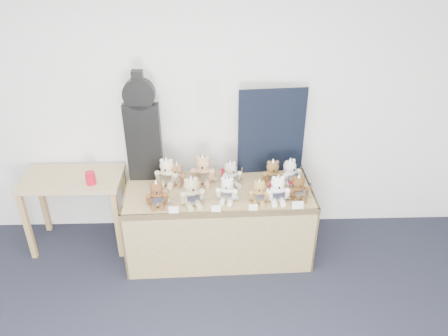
{
  "coord_description": "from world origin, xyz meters",
  "views": [
    {
      "loc": [
        0.33,
        -1.44,
        2.91
      ],
      "look_at": [
        0.43,
        1.9,
        1.02
      ],
      "focal_mm": 35.0,
      "sensor_mm": 36.0,
      "label": 1
    }
  ],
  "objects_px": {
    "display_table": "(219,208)",
    "guitar_case": "(143,129)",
    "teddy_back_end": "(290,173)",
    "red_cup": "(91,178)",
    "teddy_front_far_left": "(157,195)",
    "teddy_front_left": "(192,192)",
    "side_table": "(74,188)",
    "teddy_back_centre_left": "(203,170)",
    "teddy_front_centre": "(227,190)",
    "teddy_back_centre_right": "(231,175)",
    "teddy_front_end": "(298,188)",
    "teddy_back_far_left": "(177,174)",
    "teddy_front_far_right": "(278,190)",
    "teddy_front_right": "(259,192)",
    "teddy_back_right": "(273,173)",
    "teddy_back_left": "(167,173)"
  },
  "relations": [
    {
      "from": "teddy_back_end",
      "to": "red_cup",
      "type": "bearing_deg",
      "value": 151.9
    },
    {
      "from": "red_cup",
      "to": "teddy_back_centre_right",
      "type": "relative_size",
      "value": 0.45
    },
    {
      "from": "teddy_front_far_left",
      "to": "teddy_front_end",
      "type": "xyz_separation_m",
      "value": [
        1.25,
        0.07,
        -0.0
      ]
    },
    {
      "from": "teddy_front_right",
      "to": "teddy_back_right",
      "type": "xyz_separation_m",
      "value": [
        0.16,
        0.31,
        0.01
      ]
    },
    {
      "from": "teddy_front_centre",
      "to": "teddy_front_left",
      "type": "bearing_deg",
      "value": -161.36
    },
    {
      "from": "teddy_back_right",
      "to": "teddy_back_far_left",
      "type": "xyz_separation_m",
      "value": [
        -0.9,
        0.02,
        -0.01
      ]
    },
    {
      "from": "red_cup",
      "to": "teddy_back_centre_right",
      "type": "xyz_separation_m",
      "value": [
        1.3,
        0.04,
        -0.01
      ]
    },
    {
      "from": "teddy_front_far_right",
      "to": "teddy_back_left",
      "type": "distance_m",
      "value": 1.05
    },
    {
      "from": "teddy_front_left",
      "to": "teddy_front_centre",
      "type": "xyz_separation_m",
      "value": [
        0.31,
        0.05,
        -0.01
      ]
    },
    {
      "from": "display_table",
      "to": "guitar_case",
      "type": "xyz_separation_m",
      "value": [
        -0.69,
        0.31,
        0.68
      ]
    },
    {
      "from": "teddy_back_left",
      "to": "red_cup",
      "type": "bearing_deg",
      "value": -166.86
    },
    {
      "from": "guitar_case",
      "to": "teddy_back_left",
      "type": "height_order",
      "value": "guitar_case"
    },
    {
      "from": "red_cup",
      "to": "teddy_back_end",
      "type": "relative_size",
      "value": 0.43
    },
    {
      "from": "teddy_back_far_left",
      "to": "teddy_front_far_right",
      "type": "bearing_deg",
      "value": -7.33
    },
    {
      "from": "teddy_front_centre",
      "to": "teddy_back_centre_right",
      "type": "height_order",
      "value": "teddy_back_centre_right"
    },
    {
      "from": "teddy_back_centre_right",
      "to": "teddy_back_end",
      "type": "height_order",
      "value": "teddy_back_end"
    },
    {
      "from": "red_cup",
      "to": "teddy_back_end",
      "type": "height_order",
      "value": "teddy_back_end"
    },
    {
      "from": "side_table",
      "to": "teddy_back_centre_right",
      "type": "relative_size",
      "value": 3.46
    },
    {
      "from": "teddy_front_right",
      "to": "teddy_front_centre",
      "type": "bearing_deg",
      "value": 178.21
    },
    {
      "from": "teddy_back_right",
      "to": "teddy_back_far_left",
      "type": "height_order",
      "value": "teddy_back_right"
    },
    {
      "from": "teddy_front_right",
      "to": "teddy_front_far_right",
      "type": "height_order",
      "value": "teddy_front_far_right"
    },
    {
      "from": "display_table",
      "to": "teddy_front_far_left",
      "type": "xyz_separation_m",
      "value": [
        -0.54,
        -0.16,
        0.26
      ]
    },
    {
      "from": "red_cup",
      "to": "teddy_front_centre",
      "type": "height_order",
      "value": "teddy_front_centre"
    },
    {
      "from": "guitar_case",
      "to": "teddy_front_left",
      "type": "bearing_deg",
      "value": -45.56
    },
    {
      "from": "guitar_case",
      "to": "teddy_front_end",
      "type": "distance_m",
      "value": 1.52
    },
    {
      "from": "teddy_front_far_right",
      "to": "teddy_back_centre_left",
      "type": "distance_m",
      "value": 0.75
    },
    {
      "from": "teddy_back_left",
      "to": "teddy_back_right",
      "type": "bearing_deg",
      "value": 5.81
    },
    {
      "from": "teddy_front_far_left",
      "to": "teddy_front_right",
      "type": "bearing_deg",
      "value": -5.67
    },
    {
      "from": "guitar_case",
      "to": "teddy_front_end",
      "type": "xyz_separation_m",
      "value": [
        1.4,
        -0.4,
        -0.42
      ]
    },
    {
      "from": "teddy_front_centre",
      "to": "teddy_front_right",
      "type": "height_order",
      "value": "teddy_front_centre"
    },
    {
      "from": "display_table",
      "to": "teddy_front_right",
      "type": "distance_m",
      "value": 0.45
    },
    {
      "from": "teddy_back_centre_left",
      "to": "side_table",
      "type": "bearing_deg",
      "value": -177.88
    },
    {
      "from": "red_cup",
      "to": "teddy_front_right",
      "type": "bearing_deg",
      "value": -9.67
    },
    {
      "from": "teddy_front_end",
      "to": "teddy_back_centre_left",
      "type": "distance_m",
      "value": 0.91
    },
    {
      "from": "side_table",
      "to": "teddy_back_centre_left",
      "type": "height_order",
      "value": "teddy_back_centre_left"
    },
    {
      "from": "teddy_front_far_right",
      "to": "teddy_back_end",
      "type": "relative_size",
      "value": 1.02
    },
    {
      "from": "teddy_front_centre",
      "to": "teddy_back_end",
      "type": "distance_m",
      "value": 0.67
    },
    {
      "from": "teddy_front_far_right",
      "to": "teddy_back_left",
      "type": "bearing_deg",
      "value": 160.09
    },
    {
      "from": "side_table",
      "to": "teddy_front_end",
      "type": "height_order",
      "value": "teddy_front_end"
    },
    {
      "from": "display_table",
      "to": "teddy_back_centre_left",
      "type": "height_order",
      "value": "teddy_back_centre_left"
    },
    {
      "from": "teddy_back_centre_left",
      "to": "teddy_back_centre_right",
      "type": "xyz_separation_m",
      "value": [
        0.26,
        -0.05,
        -0.02
      ]
    },
    {
      "from": "teddy_front_far_left",
      "to": "teddy_front_left",
      "type": "xyz_separation_m",
      "value": [
        0.3,
        0.01,
        0.01
      ]
    },
    {
      "from": "display_table",
      "to": "teddy_back_centre_left",
      "type": "relative_size",
      "value": 5.48
    },
    {
      "from": "teddy_back_far_left",
      "to": "red_cup",
      "type": "bearing_deg",
      "value": -162.5
    },
    {
      "from": "teddy_front_left",
      "to": "teddy_front_end",
      "type": "height_order",
      "value": "teddy_front_left"
    },
    {
      "from": "guitar_case",
      "to": "teddy_back_centre_right",
      "type": "relative_size",
      "value": 3.93
    },
    {
      "from": "teddy_front_far_left",
      "to": "teddy_front_end",
      "type": "relative_size",
      "value": 1.03
    },
    {
      "from": "guitar_case",
      "to": "teddy_back_far_left",
      "type": "relative_size",
      "value": 4.36
    },
    {
      "from": "teddy_front_centre",
      "to": "red_cup",
      "type": "bearing_deg",
      "value": 179.49
    },
    {
      "from": "red_cup",
      "to": "teddy_back_left",
      "type": "height_order",
      "value": "teddy_back_left"
    }
  ]
}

